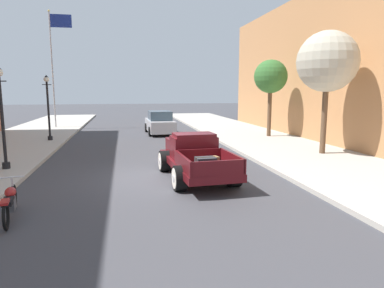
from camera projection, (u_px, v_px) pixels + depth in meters
ground_plane at (155, 178)px, 12.23m from camera, size 140.00×140.00×0.00m
sidewalk_right at (337, 167)px, 13.61m from camera, size 5.50×64.00×0.15m
hotrod_truck_maroon at (194, 156)px, 12.30m from camera, size 2.38×5.01×1.58m
motorcycle_parked at (10, 201)px, 8.25m from camera, size 0.64×2.10×0.93m
car_background_silver at (160, 123)px, 24.58m from camera, size 1.98×4.35×1.65m
street_lamp_near at (1, 110)px, 12.69m from camera, size 0.50×0.32×3.85m
street_lamp_far at (48, 103)px, 20.19m from camera, size 0.50×0.32×3.85m
flagpole at (55, 56)px, 27.04m from camera, size 1.74×0.16×9.16m
street_tree_nearest at (327, 62)px, 15.58m from camera, size 2.77×2.77×5.64m
street_tree_second at (271, 77)px, 21.78m from camera, size 2.13×2.13×4.90m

